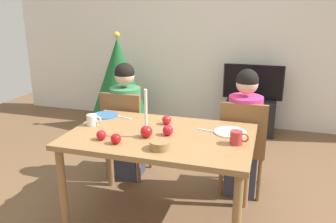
% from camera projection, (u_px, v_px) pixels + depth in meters
% --- Properties ---
extents(ground_plane, '(7.68, 7.68, 0.00)m').
position_uv_depth(ground_plane, '(161.00, 218.00, 2.84)').
color(ground_plane, brown).
extents(back_wall, '(6.40, 0.10, 2.60)m').
position_uv_depth(back_wall, '(218.00, 34.00, 4.83)').
color(back_wall, silver).
rests_on(back_wall, ground).
extents(dining_table, '(1.40, 0.90, 0.75)m').
position_uv_depth(dining_table, '(160.00, 144.00, 2.65)').
color(dining_table, olive).
rests_on(dining_table, ground).
extents(chair_left, '(0.40, 0.40, 0.90)m').
position_uv_depth(chair_left, '(125.00, 129.00, 3.41)').
color(chair_left, brown).
rests_on(chair_left, ground).
extents(chair_right, '(0.40, 0.40, 0.90)m').
position_uv_depth(chair_right, '(243.00, 142.00, 3.08)').
color(chair_right, brown).
rests_on(chair_right, ground).
extents(person_left_child, '(0.30, 0.30, 1.17)m').
position_uv_depth(person_left_child, '(126.00, 123.00, 3.42)').
color(person_left_child, '#33384C').
rests_on(person_left_child, ground).
extents(person_right_child, '(0.30, 0.30, 1.17)m').
position_uv_depth(person_right_child, '(244.00, 135.00, 3.10)').
color(person_right_child, '#33384C').
rests_on(person_right_child, ground).
extents(tv_stand, '(0.64, 0.40, 0.48)m').
position_uv_depth(tv_stand, '(251.00, 116.00, 4.72)').
color(tv_stand, black).
rests_on(tv_stand, ground).
extents(tv, '(0.79, 0.05, 0.46)m').
position_uv_depth(tv, '(253.00, 82.00, 4.58)').
color(tv, black).
rests_on(tv, tv_stand).
extents(christmas_tree, '(0.83, 0.83, 1.35)m').
position_uv_depth(christmas_tree, '(119.00, 79.00, 4.80)').
color(christmas_tree, brown).
rests_on(christmas_tree, ground).
extents(candle_centerpiece, '(0.09, 0.09, 0.37)m').
position_uv_depth(candle_centerpiece, '(146.00, 128.00, 2.53)').
color(candle_centerpiece, red).
rests_on(candle_centerpiece, dining_table).
extents(plate_left, '(0.23, 0.23, 0.01)m').
position_uv_depth(plate_left, '(105.00, 115.00, 3.05)').
color(plate_left, teal).
rests_on(plate_left, dining_table).
extents(plate_right, '(0.25, 0.25, 0.01)m').
position_uv_depth(plate_right, '(230.00, 132.00, 2.64)').
color(plate_right, white).
rests_on(plate_right, dining_table).
extents(mug_left, '(0.13, 0.08, 0.09)m').
position_uv_depth(mug_left, '(92.00, 120.00, 2.80)').
color(mug_left, silver).
rests_on(mug_left, dining_table).
extents(mug_right, '(0.13, 0.09, 0.10)m').
position_uv_depth(mug_right, '(237.00, 138.00, 2.41)').
color(mug_right, '#B72D2D').
rests_on(mug_right, dining_table).
extents(fork_left, '(0.18, 0.06, 0.01)m').
position_uv_depth(fork_left, '(123.00, 117.00, 3.00)').
color(fork_left, silver).
rests_on(fork_left, dining_table).
extents(fork_right, '(0.18, 0.05, 0.01)m').
position_uv_depth(fork_right, '(208.00, 131.00, 2.68)').
color(fork_right, silver).
rests_on(fork_right, dining_table).
extents(bowl_walnuts, '(0.14, 0.14, 0.06)m').
position_uv_depth(bowl_walnuts, '(160.00, 145.00, 2.34)').
color(bowl_walnuts, olive).
rests_on(bowl_walnuts, dining_table).
extents(apple_near_candle, '(0.08, 0.08, 0.08)m').
position_uv_depth(apple_near_candle, '(168.00, 130.00, 2.58)').
color(apple_near_candle, red).
rests_on(apple_near_candle, dining_table).
extents(apple_by_left_plate, '(0.07, 0.07, 0.07)m').
position_uv_depth(apple_by_left_plate, '(101.00, 135.00, 2.50)').
color(apple_by_left_plate, red).
rests_on(apple_by_left_plate, dining_table).
extents(apple_by_right_mug, '(0.08, 0.08, 0.08)m').
position_uv_depth(apple_by_right_mug, '(167.00, 120.00, 2.82)').
color(apple_by_right_mug, red).
rests_on(apple_by_right_mug, dining_table).
extents(apple_far_edge, '(0.08, 0.08, 0.08)m').
position_uv_depth(apple_far_edge, '(116.00, 139.00, 2.43)').
color(apple_far_edge, red).
rests_on(apple_far_edge, dining_table).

